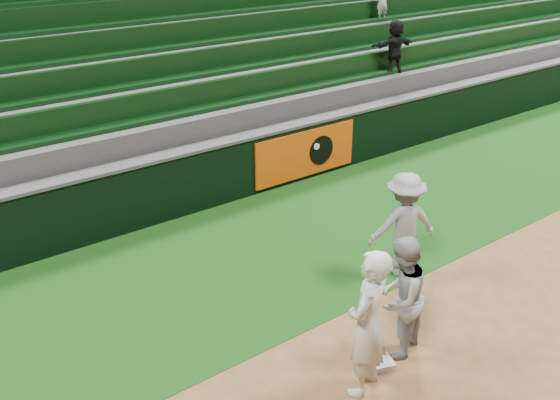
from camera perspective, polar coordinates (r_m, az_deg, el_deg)
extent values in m
plane|color=brown|center=(8.41, 8.37, -13.87)|extent=(70.00, 70.00, 0.00)
cube|color=#0E340D|center=(10.31, -3.50, -5.60)|extent=(36.00, 4.20, 0.01)
cube|color=silver|center=(8.25, 8.63, -14.34)|extent=(0.52, 0.52, 0.09)
imported|color=silver|center=(7.34, 8.01, -11.13)|extent=(0.81, 0.68, 1.88)
imported|color=#94979E|center=(8.04, 10.88, -8.76)|extent=(0.98, 0.87, 1.66)
imported|color=gray|center=(9.78, 11.22, -2.19)|extent=(1.24, 0.99, 1.69)
cube|color=black|center=(11.74, -9.60, 1.33)|extent=(36.00, 0.35, 1.20)
cube|color=#D84C0A|center=(13.13, 2.39, 4.25)|extent=(2.60, 0.05, 1.00)
cylinder|color=black|center=(13.35, 3.80, 4.58)|extent=(0.64, 0.02, 0.64)
cylinder|color=white|center=(13.21, 3.38, 4.90)|extent=(0.14, 0.02, 0.14)
cube|color=#424244|center=(11.51, -9.82, 4.16)|extent=(36.00, 0.40, 0.06)
cube|color=#373739|center=(12.26, -11.29, 3.37)|extent=(36.00, 0.85, 1.65)
cube|color=black|center=(12.14, -12.26, 8.43)|extent=(36.00, 0.14, 0.50)
cube|color=black|center=(12.05, -11.81, 7.31)|extent=(36.00, 0.45, 0.08)
cube|color=#373739|center=(12.91, -13.08, 5.37)|extent=(36.00, 0.85, 2.10)
cube|color=black|center=(12.78, -14.14, 11.16)|extent=(36.00, 0.14, 0.50)
cube|color=black|center=(12.68, -13.73, 10.11)|extent=(36.00, 0.45, 0.08)
cube|color=#373739|center=(13.59, -14.71, 7.18)|extent=(36.00, 0.85, 2.55)
cube|color=black|center=(13.46, -15.87, 13.61)|extent=(36.00, 0.14, 0.50)
cube|color=black|center=(13.35, -15.48, 12.63)|extent=(36.00, 0.45, 0.08)
cube|color=#373739|center=(14.29, -16.19, 8.80)|extent=(36.00, 0.85, 3.00)
cube|color=black|center=(14.17, -17.47, 15.80)|extent=(36.00, 0.14, 0.50)
cube|color=black|center=(14.05, -17.09, 14.90)|extent=(36.00, 0.45, 0.08)
cube|color=#373739|center=(15.01, -17.55, 10.27)|extent=(36.00, 0.85, 3.45)
cube|color=black|center=(14.78, -18.58, 16.94)|extent=(36.00, 0.45, 0.08)
cube|color=#373739|center=(15.74, -18.79, 11.60)|extent=(36.00, 0.85, 3.90)
cube|color=#373739|center=(16.49, -19.93, 12.80)|extent=(36.00, 0.85, 4.35)
imported|color=black|center=(15.57, 10.45, 13.61)|extent=(1.22, 0.55, 1.27)
imported|color=silver|center=(17.50, 9.35, 17.61)|extent=(0.41, 0.28, 1.10)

